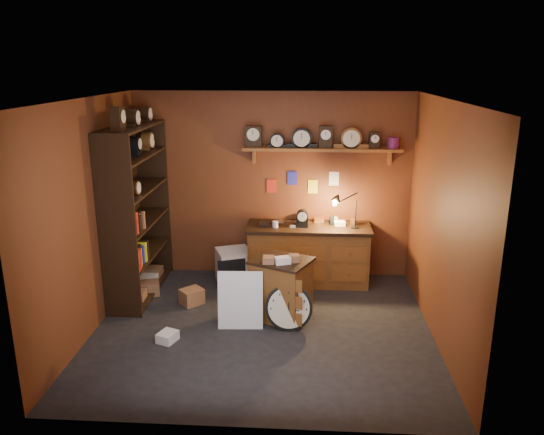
{
  "coord_description": "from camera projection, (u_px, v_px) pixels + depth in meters",
  "views": [
    {
      "loc": [
        0.48,
        -5.72,
        3.07
      ],
      "look_at": [
        0.09,
        0.35,
        1.29
      ],
      "focal_mm": 35.0,
      "sensor_mm": 36.0,
      "label": 1
    }
  ],
  "objects": [
    {
      "name": "floor",
      "position": [
        263.0,
        329.0,
        6.36
      ],
      "size": [
        4.0,
        4.0,
        0.0
      ],
      "primitive_type": "plane",
      "color": "black",
      "rests_on": "ground"
    },
    {
      "name": "low_cabinet",
      "position": [
        281.0,
        286.0,
        6.54
      ],
      "size": [
        0.85,
        0.8,
        0.86
      ],
      "rotation": [
        0.0,
        0.0,
        -0.43
      ],
      "color": "brown",
      "rests_on": "ground"
    },
    {
      "name": "floor_box_a",
      "position": [
        149.0,
        288.0,
        7.29
      ],
      "size": [
        0.35,
        0.32,
        0.18
      ],
      "primitive_type": "cube",
      "rotation": [
        0.0,
        0.0,
        0.33
      ],
      "color": "brown",
      "rests_on": "ground"
    },
    {
      "name": "big_round_clock",
      "position": [
        289.0,
        307.0,
        6.3
      ],
      "size": [
        0.56,
        0.18,
        0.56
      ],
      "color": "black",
      "rests_on": "ground"
    },
    {
      "name": "room_shell",
      "position": [
        267.0,
        187.0,
        5.98
      ],
      "size": [
        4.02,
        3.62,
        2.71
      ],
      "color": "brown",
      "rests_on": "ground"
    },
    {
      "name": "floor_box_b",
      "position": [
        168.0,
        337.0,
        6.07
      ],
      "size": [
        0.25,
        0.27,
        0.11
      ],
      "primitive_type": "cube",
      "rotation": [
        0.0,
        0.0,
        -0.37
      ],
      "color": "white",
      "rests_on": "ground"
    },
    {
      "name": "mini_fridge",
      "position": [
        234.0,
        266.0,
        7.66
      ],
      "size": [
        0.6,
        0.63,
        0.48
      ],
      "rotation": [
        0.0,
        0.0,
        0.38
      ],
      "color": "silver",
      "rests_on": "ground"
    },
    {
      "name": "white_panel",
      "position": [
        241.0,
        326.0,
        6.42
      ],
      "size": [
        0.54,
        0.18,
        0.71
      ],
      "primitive_type": "cube",
      "rotation": [
        -0.17,
        0.0,
        0.06
      ],
      "color": "silver",
      "rests_on": "ground"
    },
    {
      "name": "floor_box_c",
      "position": [
        192.0,
        296.0,
        7.0
      ],
      "size": [
        0.36,
        0.35,
        0.21
      ],
      "primitive_type": "cube",
      "rotation": [
        0.0,
        0.0,
        0.75
      ],
      "color": "brown",
      "rests_on": "ground"
    },
    {
      "name": "workbench",
      "position": [
        308.0,
        251.0,
        7.61
      ],
      "size": [
        1.75,
        0.66,
        1.36
      ],
      "color": "brown",
      "rests_on": "ground"
    },
    {
      "name": "shelving_unit",
      "position": [
        134.0,
        205.0,
        7.06
      ],
      "size": [
        0.47,
        1.6,
        2.58
      ],
      "color": "black",
      "rests_on": "ground"
    }
  ]
}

